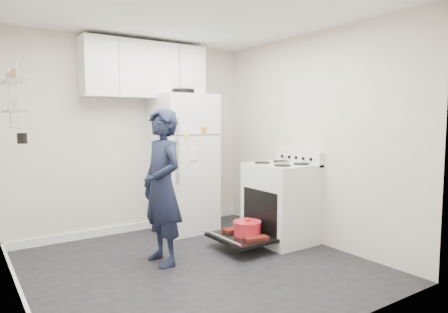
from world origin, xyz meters
TOP-DOWN VIEW (x-y plane):
  - room at (-0.03, 0.03)m, footprint 3.21×3.21m
  - electric_range at (1.26, 0.15)m, footprint 0.66×0.76m
  - open_oven_door at (0.71, 0.14)m, footprint 0.55×0.70m
  - refrigerator at (0.54, 1.25)m, footprint 0.72×0.74m
  - upper_cabinets at (0.10, 1.43)m, footprint 1.60×0.33m
  - wall_shelf_rack at (-1.52, 0.49)m, footprint 0.14×0.60m
  - person at (-0.23, 0.28)m, footprint 0.41×0.60m

SIDE VIEW (x-z plane):
  - open_oven_door at x=0.71m, z-range 0.08..0.32m
  - electric_range at x=1.26m, z-range -0.08..1.02m
  - person at x=-0.23m, z-range 0.00..1.59m
  - refrigerator at x=0.54m, z-range -0.03..1.84m
  - room at x=-0.03m, z-range -0.05..2.46m
  - wall_shelf_rack at x=-1.52m, z-range 1.37..1.98m
  - upper_cabinets at x=0.10m, z-range 1.75..2.45m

